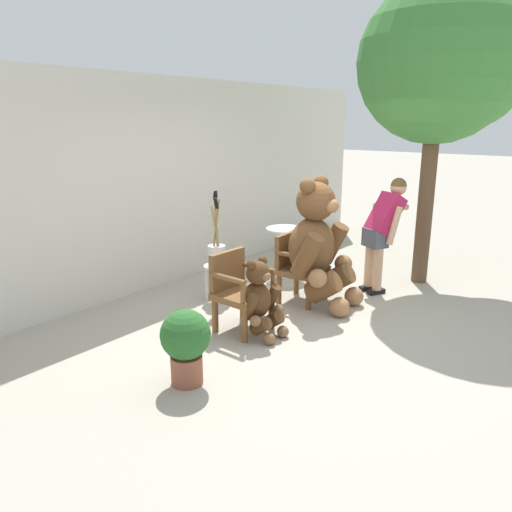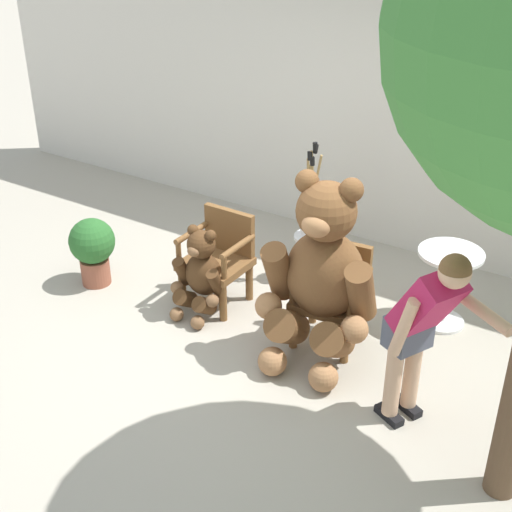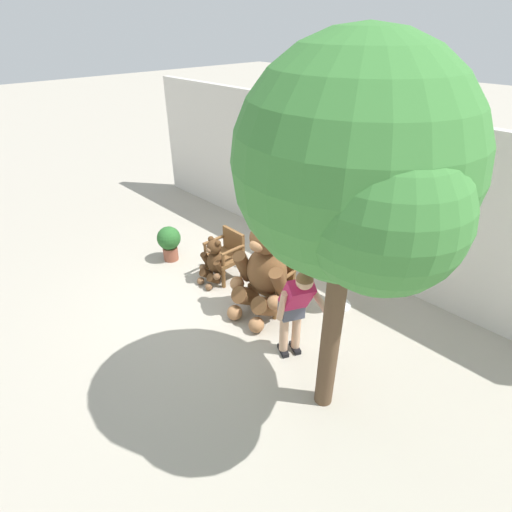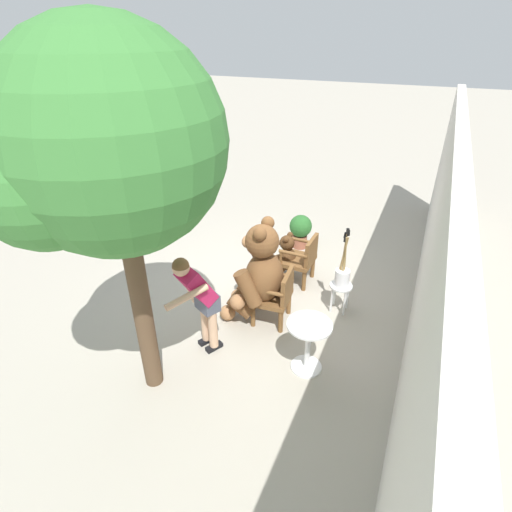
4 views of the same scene
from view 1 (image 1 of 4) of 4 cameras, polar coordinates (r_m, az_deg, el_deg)
name	(u,v)px [view 1 (image 1 of 4)]	position (r m, az deg, el deg)	size (l,w,h in m)	color
ground_plane	(304,323)	(5.78, 5.47, -7.58)	(60.00, 60.00, 0.00)	#A8A091
back_wall	(158,184)	(6.97, -11.15, 8.12)	(10.00, 0.16, 2.80)	beige
wooden_chair_left	(239,289)	(5.44, -1.95, -3.79)	(0.57, 0.53, 0.86)	brown
wooden_chair_right	(298,265)	(6.32, 4.87, -1.08)	(0.61, 0.57, 0.86)	brown
teddy_bear_large	(318,244)	(6.11, 7.09, 1.37)	(0.96, 0.94, 1.59)	brown
teddy_bear_small	(260,298)	(5.28, 0.43, -4.88)	(0.51, 0.48, 0.86)	#4C3019
person_visitor	(384,225)	(6.75, 14.38, 3.43)	(0.87, 0.50, 1.51)	black
white_stool	(217,273)	(6.35, -4.47, -1.99)	(0.34, 0.34, 0.46)	silver
brush_bucket	(217,251)	(6.26, -4.52, 0.62)	(0.22, 0.22, 0.95)	white
round_side_table	(285,246)	(7.31, 3.34, 1.11)	(0.56, 0.56, 0.72)	white
patio_tree	(445,67)	(7.29, 20.76, 19.57)	(2.17, 2.07, 3.99)	brown
potted_plant	(186,341)	(4.40, -8.04, -9.65)	(0.44, 0.44, 0.68)	brown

